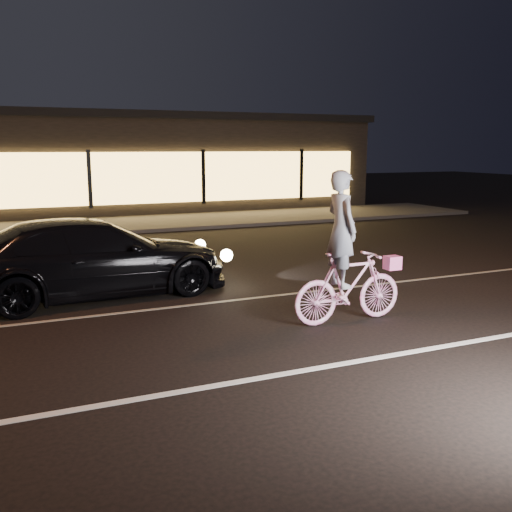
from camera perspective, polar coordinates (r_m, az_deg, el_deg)
name	(u,v)px	position (r m, az deg, el deg)	size (l,w,h in m)	color
ground	(227,340)	(8.50, -2.90, -8.35)	(90.00, 90.00, 0.00)	black
lane_stripe_near	(270,376)	(7.20, 1.36, -11.94)	(60.00, 0.12, 0.01)	silver
lane_stripe_far	(188,305)	(10.31, -6.80, -4.92)	(60.00, 0.10, 0.01)	gray
sidewalk	(99,226)	(20.90, -15.46, 2.94)	(30.00, 4.00, 0.12)	#383533
storefront	(76,162)	(26.65, -17.51, 8.97)	(25.40, 8.42, 4.20)	black
cyclist	(347,270)	(9.20, 9.06, -1.35)	(1.94, 0.67, 2.45)	#DF3493
sedan	(94,258)	(11.17, -15.94, -0.16)	(5.27, 2.50, 1.48)	black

